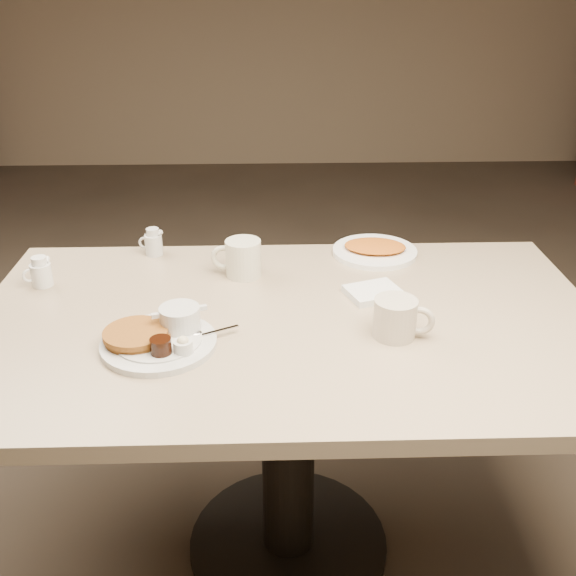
{
  "coord_description": "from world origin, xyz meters",
  "views": [
    {
      "loc": [
        -0.04,
        -1.37,
        1.51
      ],
      "look_at": [
        0.0,
        0.02,
        0.82
      ],
      "focal_mm": 41.16,
      "sensor_mm": 36.0,
      "label": 1
    }
  ],
  "objects_px": {
    "creamer_left": "(41,273)",
    "creamer_right": "(153,243)",
    "main_plate": "(160,335)",
    "coffee_mug_far": "(242,258)",
    "diner_table": "(288,378)",
    "hash_plate": "(375,250)",
    "coffee_mug_near": "(397,318)"
  },
  "relations": [
    {
      "from": "diner_table",
      "to": "coffee_mug_far",
      "type": "relative_size",
      "value": 10.67
    },
    {
      "from": "creamer_left",
      "to": "creamer_right",
      "type": "relative_size",
      "value": 1.0
    },
    {
      "from": "coffee_mug_near",
      "to": "coffee_mug_far",
      "type": "distance_m",
      "value": 0.49
    },
    {
      "from": "creamer_right",
      "to": "main_plate",
      "type": "bearing_deg",
      "value": -79.96
    },
    {
      "from": "coffee_mug_far",
      "to": "creamer_left",
      "type": "height_order",
      "value": "coffee_mug_far"
    },
    {
      "from": "diner_table",
      "to": "hash_plate",
      "type": "distance_m",
      "value": 0.49
    },
    {
      "from": "coffee_mug_near",
      "to": "hash_plate",
      "type": "bearing_deg",
      "value": 87.26
    },
    {
      "from": "main_plate",
      "to": "coffee_mug_far",
      "type": "bearing_deg",
      "value": 64.18
    },
    {
      "from": "coffee_mug_far",
      "to": "creamer_left",
      "type": "relative_size",
      "value": 1.76
    },
    {
      "from": "diner_table",
      "to": "coffee_mug_near",
      "type": "relative_size",
      "value": 10.21
    },
    {
      "from": "creamer_left",
      "to": "hash_plate",
      "type": "bearing_deg",
      "value": 11.16
    },
    {
      "from": "coffee_mug_far",
      "to": "creamer_right",
      "type": "xyz_separation_m",
      "value": [
        -0.26,
        0.15,
        -0.01
      ]
    },
    {
      "from": "main_plate",
      "to": "creamer_left",
      "type": "bearing_deg",
      "value": 138.78
    },
    {
      "from": "creamer_left",
      "to": "diner_table",
      "type": "bearing_deg",
      "value": -17.21
    },
    {
      "from": "coffee_mug_far",
      "to": "hash_plate",
      "type": "height_order",
      "value": "coffee_mug_far"
    },
    {
      "from": "coffee_mug_near",
      "to": "hash_plate",
      "type": "distance_m",
      "value": 0.46
    },
    {
      "from": "coffee_mug_near",
      "to": "creamer_left",
      "type": "relative_size",
      "value": 1.84
    },
    {
      "from": "coffee_mug_far",
      "to": "creamer_left",
      "type": "distance_m",
      "value": 0.52
    },
    {
      "from": "coffee_mug_far",
      "to": "diner_table",
      "type": "bearing_deg",
      "value": -64.45
    },
    {
      "from": "creamer_left",
      "to": "hash_plate",
      "type": "height_order",
      "value": "creamer_left"
    },
    {
      "from": "coffee_mug_far",
      "to": "hash_plate",
      "type": "xyz_separation_m",
      "value": [
        0.38,
        0.13,
        -0.04
      ]
    },
    {
      "from": "diner_table",
      "to": "creamer_left",
      "type": "height_order",
      "value": "creamer_left"
    },
    {
      "from": "main_plate",
      "to": "creamer_right",
      "type": "distance_m",
      "value": 0.51
    },
    {
      "from": "main_plate",
      "to": "coffee_mug_far",
      "type": "height_order",
      "value": "coffee_mug_far"
    },
    {
      "from": "creamer_right",
      "to": "creamer_left",
      "type": "bearing_deg",
      "value": -143.44
    },
    {
      "from": "diner_table",
      "to": "coffee_mug_far",
      "type": "xyz_separation_m",
      "value": [
        -0.12,
        0.24,
        0.22
      ]
    },
    {
      "from": "coffee_mug_near",
      "to": "creamer_right",
      "type": "bearing_deg",
      "value": 142.03
    },
    {
      "from": "coffee_mug_far",
      "to": "main_plate",
      "type": "bearing_deg",
      "value": -115.82
    },
    {
      "from": "creamer_left",
      "to": "creamer_right",
      "type": "bearing_deg",
      "value": 36.56
    },
    {
      "from": "coffee_mug_near",
      "to": "creamer_right",
      "type": "relative_size",
      "value": 1.84
    },
    {
      "from": "creamer_right",
      "to": "coffee_mug_near",
      "type": "bearing_deg",
      "value": -37.97
    },
    {
      "from": "coffee_mug_near",
      "to": "hash_plate",
      "type": "xyz_separation_m",
      "value": [
        0.02,
        0.46,
        -0.03
      ]
    }
  ]
}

